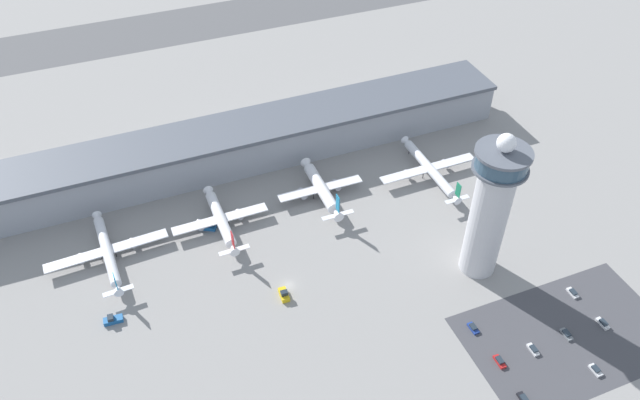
{
  "coord_description": "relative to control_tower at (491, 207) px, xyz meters",
  "views": [
    {
      "loc": [
        -40.72,
        -130.04,
        159.2
      ],
      "look_at": [
        21.75,
        26.17,
        9.27
      ],
      "focal_mm": 35.0,
      "sensor_mm": 36.0,
      "label": 1
    }
  ],
  "objects": [
    {
      "name": "service_truck_catering",
      "position": [
        -65.7,
        11.84,
        -26.36
      ],
      "size": [
        2.84,
        5.7,
        3.07
      ],
      "color": "black",
      "rests_on": "ground"
    },
    {
      "name": "terminal_building",
      "position": [
        -62.72,
        85.8,
        -18.63
      ],
      "size": [
        233.22,
        25.0,
        17.39
      ],
      "color": "#9399A3",
      "rests_on": "ground"
    },
    {
      "name": "car_red_hatchback",
      "position": [
        9.91,
        -48.54,
        -26.9
      ],
      "size": [
        1.95,
        4.34,
        1.38
      ],
      "color": "black",
      "rests_on": "ground"
    },
    {
      "name": "car_maroon_suv",
      "position": [
        -14.59,
        -35.6,
        -26.84
      ],
      "size": [
        1.95,
        4.71,
        1.51
      ],
      "color": "black",
      "rests_on": "ground"
    },
    {
      "name": "car_grey_coupe",
      "position": [
        -15.35,
        -48.66,
        -26.87
      ],
      "size": [
        2.06,
        4.62,
        1.45
      ],
      "color": "black",
      "rests_on": "ground"
    },
    {
      "name": "service_truck_baggage",
      "position": [
        -118.97,
        22.25,
        -26.47
      ],
      "size": [
        6.1,
        2.95,
        2.76
      ],
      "color": "black",
      "rests_on": "ground"
    },
    {
      "name": "car_black_suv",
      "position": [
        -2.76,
        -35.8,
        -26.88
      ],
      "size": [
        1.82,
        4.52,
        1.41
      ],
      "color": "black",
      "rests_on": "ground"
    },
    {
      "name": "service_truck_fuel",
      "position": [
        -81.32,
        52.31,
        -26.46
      ],
      "size": [
        6.88,
        5.41,
        2.78
      ],
      "color": "black",
      "rests_on": "ground"
    },
    {
      "name": "car_navy_sedan",
      "position": [
        -15.29,
        -22.23,
        -26.89
      ],
      "size": [
        1.98,
        4.4,
        1.4
      ],
      "color": "black",
      "rests_on": "ground"
    },
    {
      "name": "car_blue_compact",
      "position": [
        10.18,
        -34.95,
        -26.91
      ],
      "size": [
        1.94,
        4.72,
        1.36
      ],
      "color": "black",
      "rests_on": "ground"
    },
    {
      "name": "airplane_gate_alpha",
      "position": [
        -116.42,
        50.13,
        -23.55
      ],
      "size": [
        42.15,
        41.01,
        11.35
      ],
      "color": "silver",
      "rests_on": "ground"
    },
    {
      "name": "airplane_gate_bravo",
      "position": [
        -76.12,
        50.86,
        -23.31
      ],
      "size": [
        35.35,
        35.72,
        12.38
      ],
      "color": "white",
      "rests_on": "ground"
    },
    {
      "name": "car_green_van",
      "position": [
        23.35,
        -35.86,
        -26.81
      ],
      "size": [
        1.94,
        4.83,
        1.58
      ],
      "color": "black",
      "rests_on": "ground"
    },
    {
      "name": "ground_plane",
      "position": [
        -62.72,
        15.8,
        -27.43
      ],
      "size": [
        1000.0,
        1000.0,
        0.0
      ],
      "primitive_type": "plane",
      "color": "gray"
    },
    {
      "name": "car_silver_sedan",
      "position": [
        22.73,
        -22.24,
        -26.9
      ],
      "size": [
        1.89,
        4.5,
        1.38
      ],
      "color": "black",
      "rests_on": "ground"
    },
    {
      "name": "airplane_gate_delta",
      "position": [
        8.38,
        48.39,
        -23.15
      ],
      "size": [
        41.29,
        42.19,
        11.83
      ],
      "color": "silver",
      "rests_on": "ground"
    },
    {
      "name": "parking_lot_surface",
      "position": [
        10.5,
        -35.42,
        -27.42
      ],
      "size": [
        64.0,
        40.0,
        0.01
      ],
      "primitive_type": "cube",
      "color": "#424247",
      "rests_on": "ground"
    },
    {
      "name": "control_tower",
      "position": [
        0.0,
        0.0,
        0.0
      ],
      "size": [
        17.09,
        17.09,
        55.28
      ],
      "color": "#BCBCC1",
      "rests_on": "ground"
    },
    {
      "name": "airplane_gate_charlie",
      "position": [
        -36.0,
        53.26,
        -23.19
      ],
      "size": [
        33.57,
        34.9,
        13.57
      ],
      "color": "white",
      "rests_on": "ground"
    },
    {
      "name": "runway_strip",
      "position": [
        -62.72,
        216.96,
        -27.42
      ],
      "size": [
        349.84,
        44.0,
        0.01
      ],
      "primitive_type": "cube",
      "color": "#515154",
      "rests_on": "ground"
    }
  ]
}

